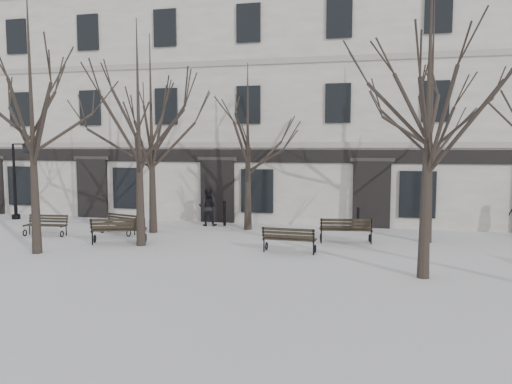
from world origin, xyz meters
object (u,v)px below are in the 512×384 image
(bench_3, at_px, (119,223))
(bench_1, at_px, (119,229))
(tree_1, at_px, (138,105))
(bench_2, at_px, (289,239))
(bench_0, at_px, (46,224))
(tree_0, at_px, (31,90))
(tree_2, at_px, (429,86))
(lamp_post, at_px, (19,174))
(bench_4, at_px, (346,229))

(bench_3, bearing_deg, bench_1, -43.22)
(tree_1, height_order, bench_3, tree_1)
(tree_1, distance_m, bench_2, 7.01)
(bench_0, bearing_deg, bench_2, -10.83)
(bench_2, bearing_deg, bench_1, 1.02)
(tree_0, distance_m, tree_2, 12.24)
(tree_1, distance_m, tree_2, 9.71)
(tree_2, xyz_separation_m, lamp_post, (-18.02, 6.71, -2.95))
(bench_0, xyz_separation_m, bench_4, (11.67, 1.23, 0.07))
(bench_3, xyz_separation_m, lamp_post, (-6.65, 2.53, 1.76))
(bench_0, relative_size, bench_2, 0.95)
(tree_0, xyz_separation_m, bench_2, (8.17, 1.97, -4.88))
(bench_1, bearing_deg, bench_3, -80.71)
(tree_1, relative_size, lamp_post, 2.09)
(bench_2, height_order, lamp_post, lamp_post)
(bench_1, height_order, lamp_post, lamp_post)
(tree_2, xyz_separation_m, bench_4, (-2.32, 4.37, -4.63))
(bench_2, bearing_deg, tree_0, 15.52)
(tree_1, height_order, bench_4, tree_1)
(tree_2, distance_m, bench_3, 13.00)
(tree_1, distance_m, lamp_post, 10.06)
(bench_0, relative_size, bench_4, 0.86)
(bench_0, bearing_deg, tree_1, -16.83)
(tree_0, distance_m, bench_4, 11.78)
(tree_0, distance_m, bench_3, 6.36)
(bench_4, bearing_deg, bench_3, -7.53)
(bench_1, relative_size, bench_2, 1.14)
(tree_0, height_order, lamp_post, tree_0)
(lamp_post, bearing_deg, bench_3, -20.82)
(bench_3, bearing_deg, tree_0, -84.31)
(bench_3, bearing_deg, bench_0, -140.40)
(bench_2, bearing_deg, tree_1, 1.87)
(tree_0, xyz_separation_m, bench_1, (1.87, 2.07, -4.84))
(tree_0, height_order, bench_1, tree_0)
(bench_1, distance_m, bench_2, 6.30)
(bench_0, distance_m, bench_2, 9.97)
(tree_2, distance_m, bench_1, 11.58)
(bench_1, bearing_deg, bench_0, -32.00)
(bench_1, relative_size, lamp_post, 0.54)
(bench_4, bearing_deg, bench_1, 5.47)
(bench_3, bearing_deg, bench_4, 19.32)
(tree_2, height_order, bench_1, tree_2)
(bench_4, xyz_separation_m, lamp_post, (-15.70, 2.34, 1.68))
(bench_1, relative_size, bench_3, 1.22)
(tree_1, bearing_deg, tree_0, -144.64)
(bench_3, relative_size, bench_4, 0.85)
(tree_2, distance_m, lamp_post, 19.46)
(bench_0, bearing_deg, bench_1, -18.16)
(tree_0, relative_size, lamp_post, 2.26)
(bench_2, bearing_deg, bench_0, -3.30)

